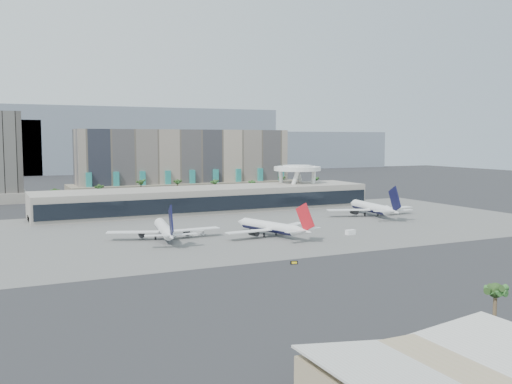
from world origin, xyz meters
name	(u,v)px	position (x,y,z in m)	size (l,w,h in m)	color
ground	(325,249)	(0.00, 0.00, 0.00)	(900.00, 900.00, 0.00)	#232326
apron_pad	(255,226)	(0.00, 55.00, 0.03)	(260.00, 130.00, 0.06)	#5B5B59
mountain_ridge	(115,145)	(27.88, 470.00, 29.89)	(680.00, 60.00, 70.00)	gray
hotel	(186,171)	(10.00, 174.41, 16.81)	(140.00, 30.00, 42.00)	tan
terminal	(208,198)	(0.00, 109.84, 6.52)	(170.00, 32.50, 14.50)	#B2AB9C
saucer_structure	(297,171)	(55.00, 116.00, 18.45)	(26.00, 26.00, 21.89)	white
palm_row	(198,185)	(7.00, 145.00, 10.50)	(157.80, 2.80, 13.10)	brown
hangar_left	(447,382)	(-45.00, -102.00, 3.20)	(36.65, 22.60, 7.55)	tan
airliner_left	(165,229)	(-43.26, 40.25, 3.72)	(40.99, 42.52, 14.76)	white
airliner_centre	(272,227)	(-5.07, 29.53, 3.55)	(38.31, 39.68, 14.10)	white
airliner_right	(372,208)	(63.44, 58.79, 4.01)	(44.42, 45.99, 15.91)	white
service_vehicle_a	(199,233)	(-29.09, 43.22, 0.97)	(3.96, 1.94, 1.94)	white
service_vehicle_b	(350,232)	(23.63, 19.51, 0.95)	(3.69, 2.11, 1.90)	white
taxiway_sign	(294,263)	(-20.95, -16.01, 0.49)	(2.18, 0.79, 0.98)	black
near_palm_a	(495,298)	(-17.66, -85.53, 7.43)	(6.00, 6.00, 10.23)	brown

